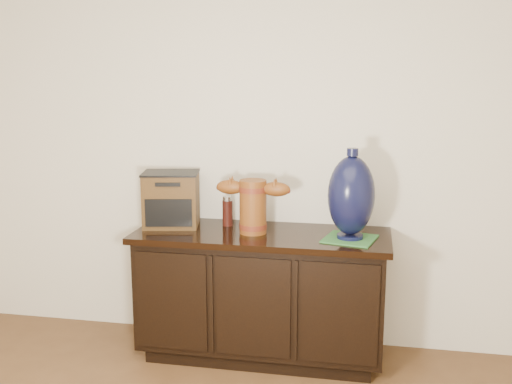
% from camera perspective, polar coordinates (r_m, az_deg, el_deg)
% --- Properties ---
extents(room, '(5.00, 5.00, 5.00)m').
position_cam_1_polar(room, '(1.25, -18.34, -5.69)').
color(room, '#53361C').
rests_on(room, ground).
extents(sideboard, '(1.46, 0.56, 0.75)m').
position_cam_1_polar(sideboard, '(3.55, 0.52, -9.64)').
color(sideboard, black).
rests_on(sideboard, ground).
extents(terracotta_vessel, '(0.43, 0.17, 0.31)m').
position_cam_1_polar(terracotta_vessel, '(3.39, -0.29, -1.09)').
color(terracotta_vessel, brown).
rests_on(terracotta_vessel, sideboard).
extents(tv_radio, '(0.37, 0.32, 0.33)m').
position_cam_1_polar(tv_radio, '(3.59, -8.08, -0.68)').
color(tv_radio, '#442B11').
rests_on(tv_radio, sideboard).
extents(green_mat, '(0.32, 0.32, 0.01)m').
position_cam_1_polar(green_mat, '(3.34, 8.93, -4.41)').
color(green_mat, '#2F692F').
rests_on(green_mat, sideboard).
extents(lamp_base, '(0.31, 0.31, 0.50)m').
position_cam_1_polar(lamp_base, '(3.28, 9.05, -0.38)').
color(lamp_base, black).
rests_on(lamp_base, green_mat).
extents(spray_can, '(0.06, 0.06, 0.18)m').
position_cam_1_polar(spray_can, '(3.58, -2.73, -1.84)').
color(spray_can, '#4E150D').
rests_on(spray_can, sideboard).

